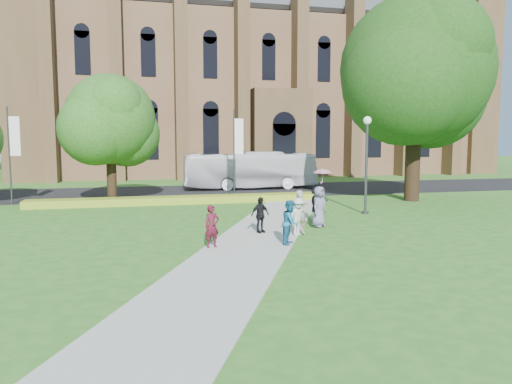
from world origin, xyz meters
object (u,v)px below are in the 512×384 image
object	(u,v)px
large_tree	(416,71)
tour_coach	(250,170)
pedestrian_0	(212,226)
streetlamp	(367,153)

from	to	relation	value
large_tree	tour_coach	xyz separation A→B (m)	(-8.53, 9.92, -6.86)
large_tree	tour_coach	distance (m)	14.77
large_tree	tour_coach	size ratio (longest dim) A/B	1.24
tour_coach	pedestrian_0	xyz separation A→B (m)	(-6.35, -20.88, -0.68)
tour_coach	large_tree	bearing A→B (deg)	-138.77
streetlamp	large_tree	bearing A→B (deg)	39.29
large_tree	tour_coach	world-z (taller)	large_tree
streetlamp	tour_coach	bearing A→B (deg)	101.87
streetlamp	large_tree	distance (m)	8.73
pedestrian_0	large_tree	bearing A→B (deg)	20.98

